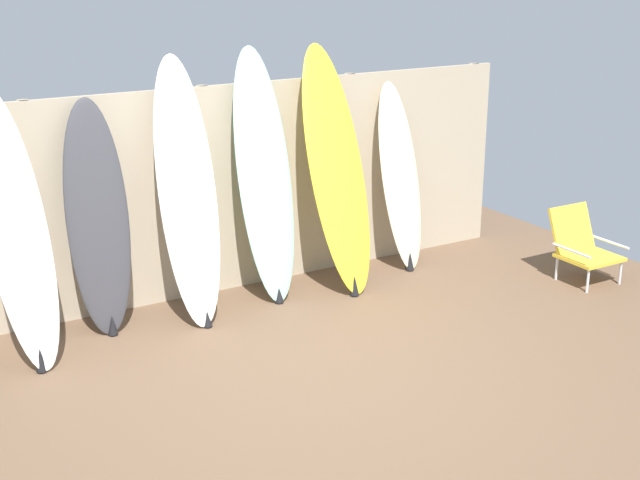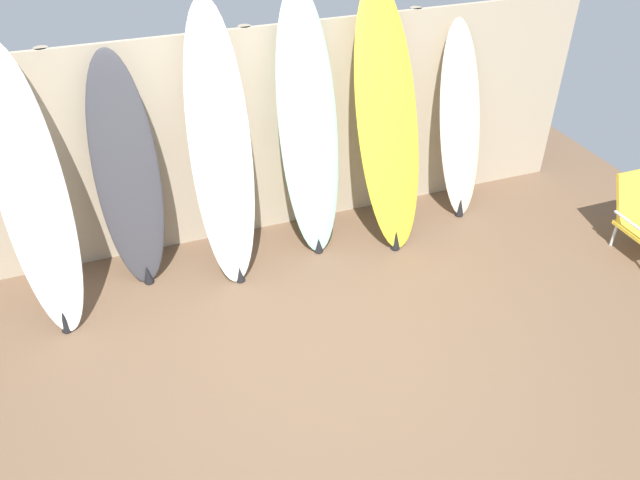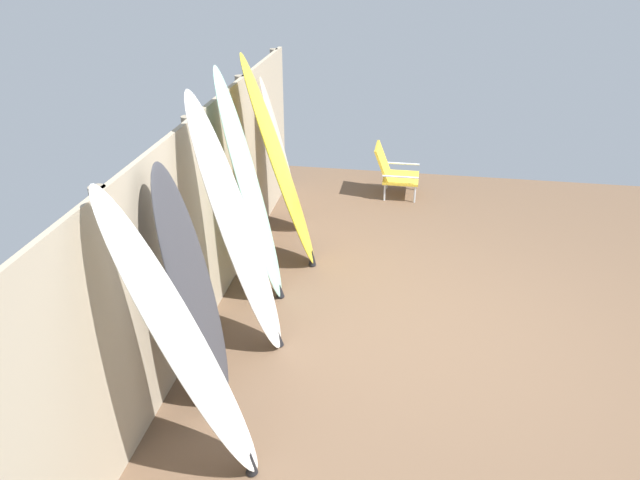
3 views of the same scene
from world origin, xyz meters
name	(u,v)px [view 2 (image 2 of 3)]	position (x,y,z in m)	size (l,w,h in m)	color
ground	(340,385)	(0.00, 0.00, 0.00)	(7.68, 7.68, 0.00)	brown
fence_back	(253,137)	(0.00, 2.01, 0.90)	(6.08, 0.11, 1.80)	tan
surfboard_white_0	(33,196)	(-1.69, 1.52, 0.96)	(0.51, 0.87, 1.95)	white
surfboard_charcoal_1	(127,176)	(-1.05, 1.70, 0.90)	(0.52, 0.45, 1.82)	#38383D
surfboard_white_2	(221,150)	(-0.35, 1.59, 1.04)	(0.54, 0.74, 2.10)	white
surfboard_seafoam_3	(309,129)	(0.38, 1.68, 1.05)	(0.50, 0.56, 2.12)	#9ED6BC
surfboard_yellow_4	(388,124)	(1.02, 1.56, 1.05)	(0.64, 0.78, 2.12)	yellow
surfboard_cream_5	(460,124)	(1.81, 1.73, 0.84)	(0.49, 0.51, 1.73)	beige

